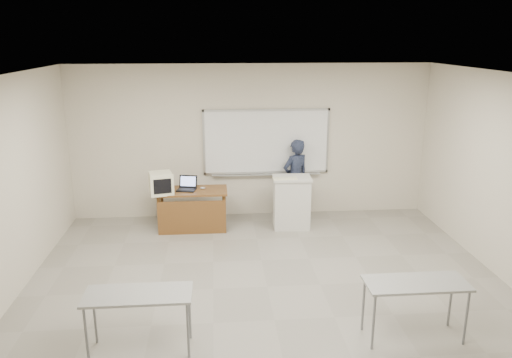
{
  "coord_description": "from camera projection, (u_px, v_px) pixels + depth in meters",
  "views": [
    {
      "loc": [
        -0.7,
        -5.58,
        3.48
      ],
      "look_at": [
        -0.05,
        2.2,
        1.25
      ],
      "focal_mm": 35.0,
      "sensor_mm": 36.0,
      "label": 1
    }
  ],
  "objects": [
    {
      "name": "keyboard",
      "position": [
        285.0,
        178.0,
        9.08
      ],
      "size": [
        0.44,
        0.16,
        0.02
      ],
      "primitive_type": "cube",
      "rotation": [
        0.0,
        0.0,
        0.03
      ],
      "color": "beige",
      "rests_on": "podium"
    },
    {
      "name": "whiteboard",
      "position": [
        266.0,
        143.0,
        9.78
      ],
      "size": [
        2.48,
        0.1,
        1.31
      ],
      "color": "white",
      "rests_on": "floor"
    },
    {
      "name": "crt_monitor",
      "position": [
        161.0,
        183.0,
        9.01
      ],
      "size": [
        0.41,
        0.46,
        0.39
      ],
      "rotation": [
        0.0,
        0.0,
        0.22
      ],
      "color": "beige",
      "rests_on": "instructor_desk"
    },
    {
      "name": "floor",
      "position": [
        274.0,
        321.0,
        6.36
      ],
      "size": [
        7.0,
        8.0,
        0.01
      ],
      "primitive_type": "cube",
      "color": "gray",
      "rests_on": "ground"
    },
    {
      "name": "podium",
      "position": [
        292.0,
        202.0,
        9.35
      ],
      "size": [
        0.7,
        0.51,
        0.98
      ],
      "rotation": [
        0.0,
        0.0,
        -0.04
      ],
      "color": "beige",
      "rests_on": "floor"
    },
    {
      "name": "mouse",
      "position": [
        203.0,
        188.0,
        9.28
      ],
      "size": [
        0.11,
        0.08,
        0.04
      ],
      "primitive_type": "ellipsoid",
      "rotation": [
        0.0,
        0.0,
        0.18
      ],
      "color": "#9C9DA3",
      "rests_on": "instructor_desk"
    },
    {
      "name": "student_desks",
      "position": [
        292.0,
        335.0,
        4.88
      ],
      "size": [
        4.4,
        2.2,
        0.73
      ],
      "color": "gray",
      "rests_on": "floor"
    },
    {
      "name": "instructor_desk",
      "position": [
        192.0,
        204.0,
        9.18
      ],
      "size": [
        1.3,
        0.65,
        0.75
      ],
      "rotation": [
        0.0,
        0.0,
        -0.0
      ],
      "color": "brown",
      "rests_on": "floor"
    },
    {
      "name": "presenter",
      "position": [
        295.0,
        178.0,
        9.88
      ],
      "size": [
        0.68,
        0.59,
        1.57
      ],
      "primitive_type": "imported",
      "rotation": [
        0.0,
        0.0,
        3.61
      ],
      "color": "black",
      "rests_on": "floor"
    },
    {
      "name": "laptop",
      "position": [
        186.0,
        187.0,
        9.23
      ],
      "size": [
        0.33,
        0.31,
        0.25
      ],
      "rotation": [
        0.0,
        0.0,
        -0.21
      ],
      "color": "black",
      "rests_on": "instructor_desk"
    }
  ]
}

